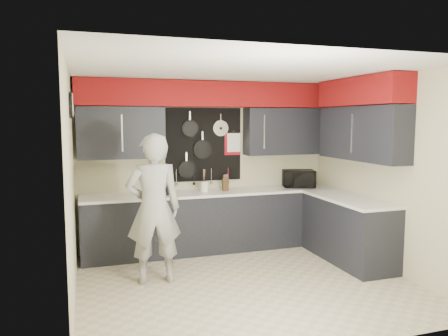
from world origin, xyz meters
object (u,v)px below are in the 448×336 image
object	(u,v)px
knife_block	(225,184)
utensil_crock	(204,186)
person	(154,209)
coffee_maker	(163,182)
microwave	(299,179)

from	to	relation	value
knife_block	utensil_crock	distance (m)	0.33
knife_block	person	xyz separation A→B (m)	(-1.28, -1.07, -0.09)
knife_block	coffee_maker	world-z (taller)	coffee_maker
utensil_crock	person	distance (m)	1.45
microwave	person	distance (m)	2.74
utensil_crock	coffee_maker	size ratio (longest dim) A/B	0.45
knife_block	person	world-z (taller)	person
microwave	coffee_maker	distance (m)	2.22
coffee_maker	person	bearing A→B (deg)	-110.82
microwave	person	bearing A→B (deg)	-140.05
microwave	coffee_maker	xyz separation A→B (m)	(-2.22, 0.01, 0.04)
microwave	knife_block	size ratio (longest dim) A/B	2.48
utensil_crock	microwave	bearing A→B (deg)	-1.71
knife_block	utensil_crock	world-z (taller)	knife_block
microwave	utensil_crock	bearing A→B (deg)	-164.27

